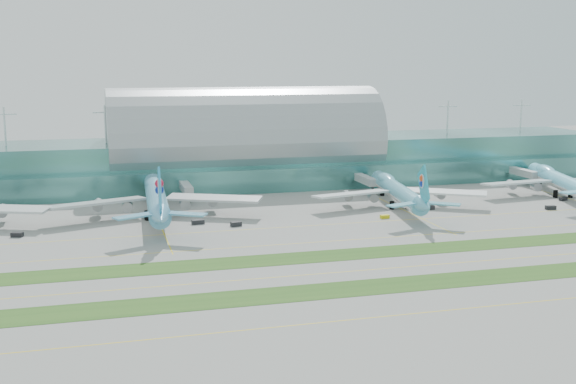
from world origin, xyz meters
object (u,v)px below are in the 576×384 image
object	(u,v)px
terminal	(245,152)
airliner_b	(156,197)
airliner_c	(397,190)
airliner_d	(560,180)

from	to	relation	value
terminal	airliner_b	distance (m)	76.06
airliner_b	terminal	bearing A→B (deg)	56.70
airliner_c	airliner_d	world-z (taller)	airliner_d
airliner_c	airliner_b	bearing A→B (deg)	-174.55
terminal	airliner_c	distance (m)	80.58
terminal	airliner_d	size ratio (longest dim) A/B	4.52
terminal	airliner_c	size ratio (longest dim) A/B	4.49
airliner_b	airliner_d	size ratio (longest dim) A/B	1.12
terminal	airliner_d	xyz separation A→B (m)	(118.23, -62.65, -7.73)
airliner_b	airliner_c	xyz separation A→B (m)	(89.38, -5.57, -0.73)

